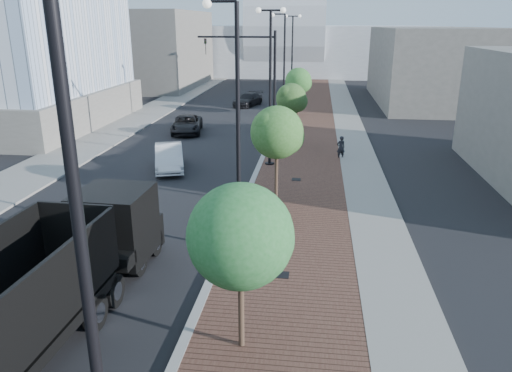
# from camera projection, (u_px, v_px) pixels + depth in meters

# --- Properties ---
(sidewalk) EXTENTS (7.00, 140.00, 0.12)m
(sidewalk) POSITION_uv_depth(u_px,v_px,m) (318.00, 115.00, 46.95)
(sidewalk) COLOR #4C2D23
(sidewalk) RESTS_ON ground
(concrete_strip) EXTENTS (2.40, 140.00, 0.13)m
(concrete_strip) POSITION_uv_depth(u_px,v_px,m) (346.00, 115.00, 46.63)
(concrete_strip) COLOR slate
(concrete_strip) RESTS_ON ground
(curb) EXTENTS (0.30, 140.00, 0.14)m
(curb) POSITION_uv_depth(u_px,v_px,m) (281.00, 114.00, 47.36)
(curb) COLOR gray
(curb) RESTS_ON ground
(west_sidewalk) EXTENTS (4.00, 140.00, 0.12)m
(west_sidewalk) POSITION_uv_depth(u_px,v_px,m) (152.00, 111.00, 48.88)
(west_sidewalk) COLOR slate
(west_sidewalk) RESTS_ON ground
(dump_truck) EXTENTS (2.89, 13.41, 3.32)m
(dump_truck) POSITION_uv_depth(u_px,v_px,m) (68.00, 275.00, 14.36)
(dump_truck) COLOR black
(dump_truck) RESTS_ON ground
(white_sedan) EXTENTS (2.90, 4.85, 1.51)m
(white_sedan) POSITION_uv_depth(u_px,v_px,m) (169.00, 157.00, 29.45)
(white_sedan) COLOR silver
(white_sedan) RESTS_ON ground
(dark_car_mid) EXTENTS (3.05, 5.22, 1.37)m
(dark_car_mid) POSITION_uv_depth(u_px,v_px,m) (187.00, 124.00, 39.35)
(dark_car_mid) COLOR black
(dark_car_mid) RESTS_ON ground
(dark_car_far) EXTENTS (3.17, 4.97, 1.34)m
(dark_car_far) POSITION_uv_depth(u_px,v_px,m) (248.00, 100.00, 52.23)
(dark_car_far) COLOR black
(dark_car_far) RESTS_ON ground
(pedestrian) EXTENTS (0.65, 0.54, 1.54)m
(pedestrian) POSITION_uv_depth(u_px,v_px,m) (341.00, 148.00, 31.59)
(pedestrian) COLOR black
(pedestrian) RESTS_ON ground
(streetlight_0) EXTENTS (1.72, 0.56, 9.28)m
(streetlight_0) POSITION_uv_depth(u_px,v_px,m) (90.00, 319.00, 6.25)
(streetlight_0) COLOR black
(streetlight_0) RESTS_ON ground
(streetlight_1) EXTENTS (1.44, 0.56, 9.21)m
(streetlight_1) POSITION_uv_depth(u_px,v_px,m) (235.00, 142.00, 17.71)
(streetlight_1) COLOR black
(streetlight_1) RESTS_ON ground
(streetlight_2) EXTENTS (1.72, 0.56, 9.28)m
(streetlight_2) POSITION_uv_depth(u_px,v_px,m) (270.00, 87.00, 28.84)
(streetlight_2) COLOR black
(streetlight_2) RESTS_ON ground
(streetlight_3) EXTENTS (1.44, 0.56, 9.21)m
(streetlight_3) POSITION_uv_depth(u_px,v_px,m) (283.00, 75.00, 40.30)
(streetlight_3) COLOR black
(streetlight_3) RESTS_ON ground
(streetlight_4) EXTENTS (1.72, 0.56, 9.28)m
(streetlight_4) POSITION_uv_depth(u_px,v_px,m) (292.00, 59.00, 51.43)
(streetlight_4) COLOR black
(streetlight_4) RESTS_ON ground
(traffic_mast) EXTENTS (5.09, 0.20, 8.00)m
(traffic_mast) POSITION_uv_depth(u_px,v_px,m) (261.00, 79.00, 31.72)
(traffic_mast) COLOR black
(traffic_mast) RESTS_ON ground
(tree_0) EXTENTS (2.73, 2.73, 4.71)m
(tree_0) POSITION_uv_depth(u_px,v_px,m) (242.00, 236.00, 12.27)
(tree_0) COLOR #382619
(tree_0) RESTS_ON ground
(tree_1) EXTENTS (2.50, 2.47, 4.87)m
(tree_1) POSITION_uv_depth(u_px,v_px,m) (278.00, 133.00, 22.53)
(tree_1) COLOR #382619
(tree_1) RESTS_ON ground
(tree_2) EXTENTS (2.21, 2.13, 4.52)m
(tree_2) POSITION_uv_depth(u_px,v_px,m) (292.00, 99.00, 33.89)
(tree_2) COLOR #382619
(tree_2) RESTS_ON ground
(tree_3) EXTENTS (2.47, 2.44, 4.56)m
(tree_3) POSITION_uv_depth(u_px,v_px,m) (299.00, 81.00, 45.22)
(tree_3) COLOR #382619
(tree_3) RESTS_ON ground
(convention_center) EXTENTS (50.00, 30.00, 50.00)m
(convention_center) POSITION_uv_depth(u_px,v_px,m) (289.00, 37.00, 88.07)
(convention_center) COLOR #ACB0B6
(convention_center) RESTS_ON ground
(commercial_block_nw) EXTENTS (14.00, 20.00, 10.00)m
(commercial_block_nw) POSITION_uv_depth(u_px,v_px,m) (147.00, 50.00, 66.96)
(commercial_block_nw) COLOR #625E58
(commercial_block_nw) RESTS_ON ground
(commercial_block_ne) EXTENTS (12.00, 22.00, 8.00)m
(commercial_block_ne) POSITION_uv_depth(u_px,v_px,m) (434.00, 66.00, 53.65)
(commercial_block_ne) COLOR #5D5A54
(commercial_block_ne) RESTS_ON ground
(utility_cover_1) EXTENTS (0.50, 0.50, 0.02)m
(utility_cover_1) POSITION_uv_depth(u_px,v_px,m) (282.00, 275.00, 16.94)
(utility_cover_1) COLOR black
(utility_cover_1) RESTS_ON sidewalk
(utility_cover_2) EXTENTS (0.50, 0.50, 0.02)m
(utility_cover_2) POSITION_uv_depth(u_px,v_px,m) (296.00, 179.00, 27.29)
(utility_cover_2) COLOR black
(utility_cover_2) RESTS_ON sidewalk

